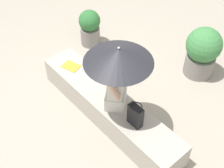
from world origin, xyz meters
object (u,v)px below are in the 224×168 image
at_px(planter_far, 202,51).
at_px(handbag_black, 135,115).
at_px(person_seated, 116,85).
at_px(planter_near, 90,27).
at_px(parasol, 119,55).
at_px(magazine, 71,66).

bearing_deg(planter_far, handbag_black, 100.17).
height_order(person_seated, planter_far, person_seated).
relative_size(planter_near, planter_far, 0.80).
relative_size(parasol, handbag_black, 3.05).
distance_m(magazine, planter_near, 1.23).
bearing_deg(person_seated, handbag_black, 174.68).
bearing_deg(magazine, planter_far, -139.48).
bearing_deg(magazine, handbag_black, 161.46).
distance_m(person_seated, planter_near, 2.12).
bearing_deg(person_seated, magazine, 0.78).
height_order(handbag_black, planter_near, handbag_black).
xyz_separation_m(person_seated, parasol, (-0.07, 0.03, 0.58)).
height_order(parasol, magazine, parasol).
bearing_deg(planter_far, planter_near, 25.59).
bearing_deg(magazine, planter_near, -69.67).
distance_m(parasol, planter_near, 2.38).
bearing_deg(planter_far, parasol, 89.31).
height_order(parasol, planter_far, parasol).
distance_m(person_seated, parasol, 0.58).
bearing_deg(parasol, handbag_black, 177.89).
height_order(parasol, planter_near, parasol).
height_order(parasol, handbag_black, parasol).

